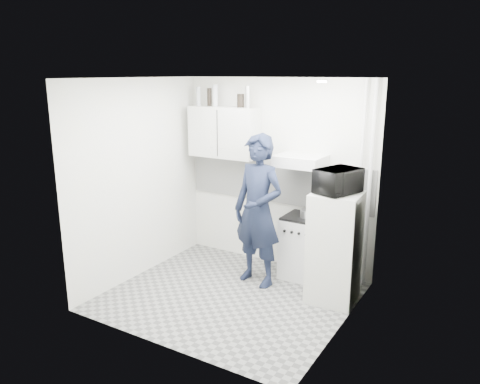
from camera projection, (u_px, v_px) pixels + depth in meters
The scene contains 22 objects.
floor at pixel (230, 296), 5.73m from camera, with size 2.80×2.80×0.00m, color gray.
ceiling at pixel (228, 78), 5.08m from camera, with size 2.80×2.80×0.00m, color white.
wall_back at pixel (277, 174), 6.44m from camera, with size 2.80×2.80×0.00m, color silver.
wall_left at pixel (138, 180), 6.10m from camera, with size 2.60×2.60×0.00m, color silver.
wall_right at pixel (346, 212), 4.71m from camera, with size 2.60×2.60×0.00m, color silver.
person at pixel (258, 211), 5.88m from camera, with size 0.71×0.46×1.94m, color black.
stove at pixel (303, 248), 6.20m from camera, with size 0.51×0.51×0.81m, color silver.
fridge at pixel (334, 248), 5.50m from camera, with size 0.55×0.55×1.33m, color beige.
stove_top at pixel (304, 217), 6.09m from camera, with size 0.49×0.49×0.03m, color black.
saucepan at pixel (307, 213), 6.03m from camera, with size 0.18×0.18×0.10m, color silver.
microwave at pixel (338, 181), 5.30m from camera, with size 0.35×0.51×0.28m, color black.
bottle_a at pixel (198, 96), 6.63m from camera, with size 0.06×0.06×0.26m, color #B2B7BC.
bottle_b at pixel (209, 97), 6.53m from camera, with size 0.06×0.06×0.25m, color black.
bottle_c at pixel (215, 96), 6.48m from camera, with size 0.07×0.07×0.30m, color #B2B7BC.
canister_b at pixel (241, 101), 6.29m from camera, with size 0.09×0.09×0.18m, color black.
bottle_e at pixel (248, 97), 6.22m from camera, with size 0.07×0.07×0.28m, color silver.
upper_cabinet at pixel (224, 132), 6.53m from camera, with size 1.00×0.35×0.70m, color beige.
range_hood at pixel (301, 161), 5.94m from camera, with size 0.60×0.50×0.14m, color silver.
backsplash at pixel (277, 181), 6.45m from camera, with size 2.74×0.03×0.60m, color white.
pipe_a at pixel (369, 187), 5.73m from camera, with size 0.05×0.05×2.60m, color silver.
pipe_b at pixel (360, 186), 5.79m from camera, with size 0.04×0.04×2.60m, color silver.
ceiling_spot_fixture at pixel (322, 82), 4.76m from camera, with size 0.10×0.10×0.02m, color white.
Camera 1 is at (2.79, -4.42, 2.67)m, focal length 35.00 mm.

